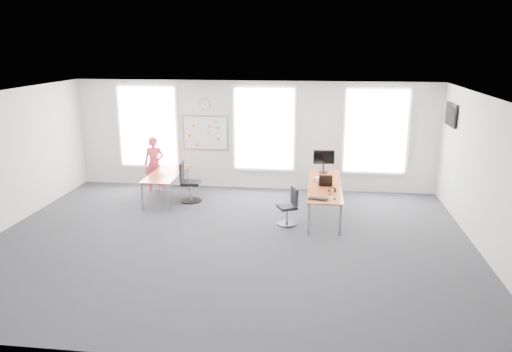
# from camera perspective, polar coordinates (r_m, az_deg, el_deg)

# --- Properties ---
(floor) EXTENTS (10.00, 10.00, 0.00)m
(floor) POSITION_cam_1_polar(r_m,az_deg,el_deg) (10.44, -3.16, -7.47)
(floor) COLOR #25252A
(floor) RESTS_ON ground
(ceiling) EXTENTS (10.00, 10.00, 0.00)m
(ceiling) POSITION_cam_1_polar(r_m,az_deg,el_deg) (9.70, -3.42, 9.15)
(ceiling) COLOR white
(ceiling) RESTS_ON ground
(wall_back) EXTENTS (10.00, 0.00, 10.00)m
(wall_back) POSITION_cam_1_polar(r_m,az_deg,el_deg) (13.82, -0.29, 4.64)
(wall_back) COLOR silver
(wall_back) RESTS_ON ground
(wall_front) EXTENTS (10.00, 0.00, 10.00)m
(wall_front) POSITION_cam_1_polar(r_m,az_deg,el_deg) (6.27, -9.94, -8.56)
(wall_front) COLOR silver
(wall_front) RESTS_ON ground
(wall_right) EXTENTS (0.00, 10.00, 10.00)m
(wall_right) POSITION_cam_1_polar(r_m,az_deg,el_deg) (10.32, 25.17, -0.39)
(wall_right) COLOR silver
(wall_right) RESTS_ON ground
(window_left) EXTENTS (1.60, 0.06, 2.20)m
(window_left) POSITION_cam_1_polar(r_m,az_deg,el_deg) (14.46, -12.24, 5.56)
(window_left) COLOR silver
(window_left) RESTS_ON wall_back
(window_mid) EXTENTS (1.60, 0.06, 2.20)m
(window_mid) POSITION_cam_1_polar(r_m,az_deg,el_deg) (13.72, 0.94, 5.41)
(window_mid) COLOR silver
(window_mid) RESTS_ON wall_back
(window_right) EXTENTS (1.60, 0.06, 2.20)m
(window_right) POSITION_cam_1_polar(r_m,az_deg,el_deg) (13.73, 13.53, 5.00)
(window_right) COLOR silver
(window_right) RESTS_ON wall_back
(desk_right) EXTENTS (0.78, 2.94, 0.71)m
(desk_right) POSITION_cam_1_polar(r_m,az_deg,el_deg) (11.98, 7.84, -1.21)
(desk_right) COLOR #B3521F
(desk_right) RESTS_ON ground
(desk_left) EXTENTS (0.78, 1.94, 0.71)m
(desk_left) POSITION_cam_1_polar(r_m,az_deg,el_deg) (13.15, -10.26, 0.06)
(desk_left) COLOR #B3521F
(desk_left) RESTS_ON ground
(chair_right) EXTENTS (0.51, 0.51, 0.84)m
(chair_right) POSITION_cam_1_polar(r_m,az_deg,el_deg) (11.28, 3.80, -3.72)
(chair_right) COLOR black
(chair_right) RESTS_ON ground
(chair_left) EXTENTS (0.55, 0.55, 1.03)m
(chair_left) POSITION_cam_1_polar(r_m,az_deg,el_deg) (12.96, -7.75, -0.97)
(chair_left) COLOR black
(chair_left) RESTS_ON ground
(person) EXTENTS (0.60, 0.44, 1.51)m
(person) POSITION_cam_1_polar(r_m,az_deg,el_deg) (14.00, -11.56, 1.35)
(person) COLOR #E43750
(person) RESTS_ON ground
(whiteboard) EXTENTS (1.20, 0.03, 0.90)m
(whiteboard) POSITION_cam_1_polar(r_m,az_deg,el_deg) (14.02, -5.81, 4.92)
(whiteboard) COLOR white
(whiteboard) RESTS_ON wall_back
(wall_clock) EXTENTS (0.30, 0.04, 0.30)m
(wall_clock) POSITION_cam_1_polar(r_m,az_deg,el_deg) (13.91, -5.89, 8.17)
(wall_clock) COLOR gray
(wall_clock) RESTS_ON wall_back
(tv) EXTENTS (0.06, 0.90, 0.55)m
(tv) POSITION_cam_1_polar(r_m,az_deg,el_deg) (12.99, 21.43, 6.52)
(tv) COLOR black
(tv) RESTS_ON wall_right
(keyboard) EXTENTS (0.46, 0.28, 0.02)m
(keyboard) POSITION_cam_1_polar(r_m,az_deg,el_deg) (10.83, 7.13, -2.63)
(keyboard) COLOR black
(keyboard) RESTS_ON desk_right
(mouse) EXTENTS (0.07, 0.10, 0.04)m
(mouse) POSITION_cam_1_polar(r_m,az_deg,el_deg) (10.89, 8.99, -2.57)
(mouse) COLOR black
(mouse) RESTS_ON desk_right
(lens_cap) EXTENTS (0.07, 0.07, 0.01)m
(lens_cap) POSITION_cam_1_polar(r_m,az_deg,el_deg) (11.24, 8.45, -2.06)
(lens_cap) COLOR black
(lens_cap) RESTS_ON desk_right
(headphones) EXTENTS (0.18, 0.09, 0.10)m
(headphones) POSITION_cam_1_polar(r_m,az_deg,el_deg) (11.42, 8.65, -1.57)
(headphones) COLOR black
(headphones) RESTS_ON desk_right
(laptop_sleeve) EXTENTS (0.32, 0.17, 0.26)m
(laptop_sleeve) POSITION_cam_1_polar(r_m,az_deg,el_deg) (11.81, 7.97, -0.59)
(laptop_sleeve) COLOR black
(laptop_sleeve) RESTS_ON desk_right
(paper_stack) EXTENTS (0.39, 0.32, 0.12)m
(paper_stack) POSITION_cam_1_polar(r_m,az_deg,el_deg) (12.15, 7.53, -0.46)
(paper_stack) COLOR beige
(paper_stack) RESTS_ON desk_right
(monitor) EXTENTS (0.54, 0.22, 0.60)m
(monitor) POSITION_cam_1_polar(r_m,az_deg,el_deg) (12.97, 7.76, 1.90)
(monitor) COLOR black
(monitor) RESTS_ON desk_right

